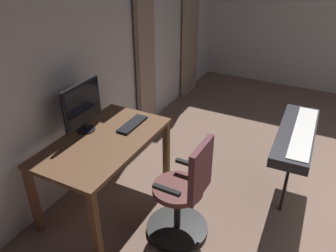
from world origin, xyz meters
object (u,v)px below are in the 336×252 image
Objects in this scene: computer_monitor at (82,106)px; computer_keyboard at (132,124)px; desk at (104,148)px; office_chair at (184,195)px; piano_keyboard at (296,136)px.

computer_keyboard is at bearing 128.96° from computer_monitor.
computer_monitor reaches higher than computer_keyboard.
office_chair is (0.05, 0.85, -0.18)m from desk.
computer_keyboard reaches higher than desk.
computer_monitor is at bearing -104.50° from desk.
desk is at bearing -15.14° from computer_keyboard.
computer_keyboard is 0.35× the size of piano_keyboard.
desk is 1.17× the size of piano_keyboard.
computer_monitor is 0.44× the size of piano_keyboard.
piano_keyboard reaches higher than computer_keyboard.
desk is 0.44m from computer_monitor.
office_chair is 0.91m from computer_keyboard.
piano_keyboard is at bearing 118.11° from desk.
office_chair is at bearing 62.16° from computer_keyboard.
computer_monitor is (-0.07, -0.26, 0.36)m from desk.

